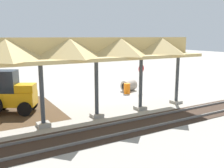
{
  "coord_description": "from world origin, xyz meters",
  "views": [
    {
      "loc": [
        10.28,
        17.97,
        4.96
      ],
      "look_at": [
        1.62,
        2.76,
        1.6
      ],
      "focal_mm": 40.0,
      "sensor_mm": 36.0,
      "label": 1
    }
  ],
  "objects_px": {
    "traffic_barrel": "(127,89)",
    "backhoe": "(8,94)",
    "stop_sign": "(141,72)",
    "concrete_pipe": "(129,85)"
  },
  "relations": [
    {
      "from": "concrete_pipe",
      "to": "traffic_barrel",
      "type": "height_order",
      "value": "concrete_pipe"
    },
    {
      "from": "backhoe",
      "to": "traffic_barrel",
      "type": "xyz_separation_m",
      "value": [
        -9.8,
        -0.91,
        -0.82
      ]
    },
    {
      "from": "concrete_pipe",
      "to": "stop_sign",
      "type": "bearing_deg",
      "value": 135.14
    },
    {
      "from": "stop_sign",
      "to": "traffic_barrel",
      "type": "relative_size",
      "value": 2.74
    },
    {
      "from": "stop_sign",
      "to": "backhoe",
      "type": "xyz_separation_m",
      "value": [
        11.37,
        1.02,
        -0.51
      ]
    },
    {
      "from": "concrete_pipe",
      "to": "traffic_barrel",
      "type": "bearing_deg",
      "value": 48.86
    },
    {
      "from": "backhoe",
      "to": "traffic_barrel",
      "type": "relative_size",
      "value": 5.53
    },
    {
      "from": "stop_sign",
      "to": "concrete_pipe",
      "type": "bearing_deg",
      "value": -44.86
    },
    {
      "from": "backhoe",
      "to": "traffic_barrel",
      "type": "distance_m",
      "value": 9.87
    },
    {
      "from": "traffic_barrel",
      "to": "backhoe",
      "type": "bearing_deg",
      "value": 5.3
    }
  ]
}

